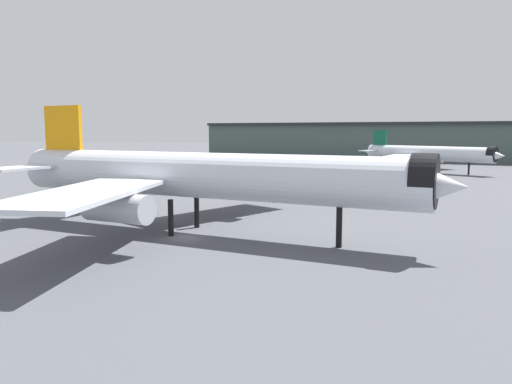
{
  "coord_description": "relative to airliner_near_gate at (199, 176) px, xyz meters",
  "views": [
    {
      "loc": [
        26.4,
        -55.32,
        13.28
      ],
      "look_at": [
        8.71,
        1.91,
        5.84
      ],
      "focal_mm": 34.68,
      "sensor_mm": 36.0,
      "label": 1
    }
  ],
  "objects": [
    {
      "name": "ground",
      "position": [
        -0.66,
        -3.06,
        -7.46
      ],
      "size": [
        900.0,
        900.0,
        0.0
      ],
      "primitive_type": "plane",
      "color": "#4C4F54"
    },
    {
      "name": "airliner_near_gate",
      "position": [
        0.0,
        0.0,
        0.0
      ],
      "size": [
        63.91,
        57.87,
        16.95
      ],
      "rotation": [
        0.0,
        0.0,
        -0.14
      ],
      "color": "silver",
      "rests_on": "ground"
    },
    {
      "name": "airliner_far_taxiway",
      "position": [
        31.22,
        109.65,
        -1.48
      ],
      "size": [
        43.9,
        39.5,
        13.58
      ],
      "rotation": [
        0.0,
        0.0,
        5.78
      ],
      "color": "silver",
      "rests_on": "ground"
    },
    {
      "name": "terminal_building",
      "position": [
        41.71,
        176.84,
        1.4
      ],
      "size": [
        224.57,
        61.56,
        33.05
      ],
      "rotation": [
        0.0,
        0.0,
        -0.13
      ],
      "color": "#475651",
      "rests_on": "ground"
    },
    {
      "name": "service_truck_front",
      "position": [
        -13.03,
        36.1,
        -5.87
      ],
      "size": [
        3.57,
        5.87,
        3.0
      ],
      "rotation": [
        0.0,
        0.0,
        4.49
      ],
      "color": "black",
      "rests_on": "ground"
    },
    {
      "name": "baggage_tug_wing",
      "position": [
        20.12,
        33.56,
        -6.49
      ],
      "size": [
        3.38,
        3.43,
        1.85
      ],
      "rotation": [
        0.0,
        0.0,
        3.96
      ],
      "color": "black",
      "rests_on": "ground"
    }
  ]
}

